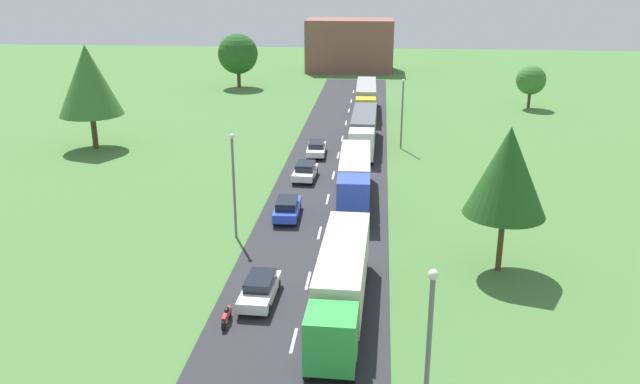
{
  "coord_description": "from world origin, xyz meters",
  "views": [
    {
      "loc": [
        4.08,
        -17.32,
        18.52
      ],
      "look_at": [
        -0.48,
        31.92,
        1.29
      ],
      "focal_mm": 36.57,
      "sensor_mm": 36.0,
      "label": 1
    }
  ],
  "objects": [
    {
      "name": "road",
      "position": [
        0.0,
        24.5,
        0.03
      ],
      "size": [
        10.0,
        140.0,
        0.06
      ],
      "primitive_type": "cube",
      "color": "#2B2B30",
      "rests_on": "ground"
    },
    {
      "name": "lane_marking_centre",
      "position": [
        0.0,
        22.45,
        0.07
      ],
      "size": [
        0.16,
        123.87,
        0.01
      ],
      "color": "white",
      "rests_on": "road"
    },
    {
      "name": "truck_lead",
      "position": [
        2.28,
        14.96,
        2.13
      ],
      "size": [
        2.79,
        13.5,
        3.6
      ],
      "color": "green",
      "rests_on": "road"
    },
    {
      "name": "truck_second",
      "position": [
        2.22,
        33.57,
        2.13
      ],
      "size": [
        2.74,
        12.74,
        3.56
      ],
      "color": "blue",
      "rests_on": "road"
    },
    {
      "name": "truck_third",
      "position": [
        2.47,
        50.42,
        2.09
      ],
      "size": [
        2.58,
        14.15,
        3.49
      ],
      "color": "white",
      "rests_on": "road"
    },
    {
      "name": "truck_fourth",
      "position": [
        2.3,
        67.24,
        2.21
      ],
      "size": [
        2.71,
        14.58,
        3.76
      ],
      "color": "yellow",
      "rests_on": "road"
    },
    {
      "name": "car_second",
      "position": [
        -2.51,
        15.97,
        0.83
      ],
      "size": [
        1.92,
        4.49,
        1.47
      ],
      "color": "white",
      "rests_on": "road"
    },
    {
      "name": "car_third",
      "position": [
        -2.78,
        29.23,
        0.87
      ],
      "size": [
        1.97,
        4.65,
        1.55
      ],
      "color": "blue",
      "rests_on": "road"
    },
    {
      "name": "car_fourth",
      "position": [
        -2.48,
        38.93,
        0.83
      ],
      "size": [
        2.04,
        4.24,
        1.48
      ],
      "color": "white",
      "rests_on": "road"
    },
    {
      "name": "car_fifth",
      "position": [
        -2.25,
        46.97,
        0.79
      ],
      "size": [
        1.99,
        4.61,
        1.37
      ],
      "color": "white",
      "rests_on": "road"
    },
    {
      "name": "motorcycle_courier",
      "position": [
        -3.85,
        13.23,
        0.54
      ],
      "size": [
        0.28,
        1.94,
        0.91
      ],
      "color": "black",
      "rests_on": "road"
    },
    {
      "name": "lamppost_lead",
      "position": [
        6.0,
        2.1,
        5.07
      ],
      "size": [
        0.36,
        0.36,
        9.17
      ],
      "color": "slate",
      "rests_on": "ground"
    },
    {
      "name": "lamppost_second",
      "position": [
        -5.93,
        25.23,
        4.3
      ],
      "size": [
        0.36,
        0.36,
        7.67
      ],
      "color": "slate",
      "rests_on": "ground"
    },
    {
      "name": "lamppost_third",
      "position": [
        6.48,
        50.56,
        4.19
      ],
      "size": [
        0.36,
        0.36,
        7.44
      ],
      "color": "slate",
      "rests_on": "ground"
    },
    {
      "name": "tree_oak",
      "position": [
        -26.06,
        47.64,
        7.27
      ],
      "size": [
        6.61,
        6.61,
        10.93
      ],
      "color": "#513823",
      "rests_on": "ground"
    },
    {
      "name": "tree_birch",
      "position": [
        -18.51,
        85.55,
        5.28
      ],
      "size": [
        6.3,
        6.3,
        8.44
      ],
      "color": "#513823",
      "rests_on": "ground"
    },
    {
      "name": "tree_maple",
      "position": [
        24.44,
        73.17,
        3.85
      ],
      "size": [
        3.96,
        3.96,
        5.85
      ],
      "color": "#513823",
      "rests_on": "ground"
    },
    {
      "name": "tree_pine",
      "position": [
        11.99,
        21.49,
        6.64
      ],
      "size": [
        5.09,
        5.09,
        9.46
      ],
      "color": "#513823",
      "rests_on": "ground"
    },
    {
      "name": "distant_building",
      "position": [
        -1.68,
        104.91,
        4.65
      ],
      "size": [
        15.86,
        9.19,
        9.31
      ],
      "primitive_type": "cube",
      "color": "brown",
      "rests_on": "ground"
    }
  ]
}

